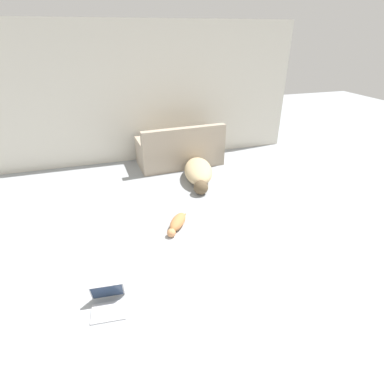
# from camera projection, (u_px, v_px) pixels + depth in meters

# --- Properties ---
(ground_plane) EXTENTS (20.00, 20.00, 0.00)m
(ground_plane) POSITION_uv_depth(u_px,v_px,m) (229.00, 341.00, 2.64)
(ground_plane) COLOR #999EA3
(wall_back) EXTENTS (6.40, 0.06, 2.62)m
(wall_back) POSITION_uv_depth(u_px,v_px,m) (140.00, 95.00, 5.82)
(wall_back) COLOR beige
(wall_back) RESTS_ON ground_plane
(couch) EXTENTS (1.69, 0.88, 0.84)m
(couch) POSITION_uv_depth(u_px,v_px,m) (180.00, 151.00, 6.03)
(couch) COLOR tan
(couch) RESTS_ON ground_plane
(dog) EXTENTS (0.72, 1.43, 0.34)m
(dog) POSITION_uv_depth(u_px,v_px,m) (198.00, 172.00, 5.41)
(dog) COLOR tan
(dog) RESTS_ON ground_plane
(cat) EXTENTS (0.42, 0.55, 0.16)m
(cat) POSITION_uv_depth(u_px,v_px,m) (177.00, 223.00, 4.13)
(cat) COLOR #BC7A47
(cat) RESTS_ON ground_plane
(laptop_open) EXTENTS (0.35, 0.35, 0.24)m
(laptop_open) POSITION_uv_depth(u_px,v_px,m) (108.00, 300.00, 2.95)
(laptop_open) COLOR #B7B7BC
(laptop_open) RESTS_ON ground_plane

